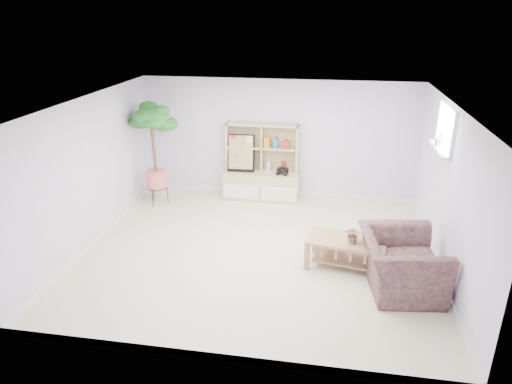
% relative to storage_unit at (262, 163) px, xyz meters
% --- Properties ---
extents(floor, '(5.50, 5.00, 0.01)m').
position_rel_storage_unit_xyz_m(floor, '(0.29, -2.24, -0.77)').
color(floor, beige).
rests_on(floor, ground).
extents(ceiling, '(5.50, 5.00, 0.01)m').
position_rel_storage_unit_xyz_m(ceiling, '(0.29, -2.24, 1.63)').
color(ceiling, silver).
rests_on(ceiling, walls).
extents(walls, '(5.51, 5.01, 2.40)m').
position_rel_storage_unit_xyz_m(walls, '(0.29, -2.24, 0.43)').
color(walls, silver).
rests_on(walls, floor).
extents(baseboard, '(5.50, 5.00, 0.10)m').
position_rel_storage_unit_xyz_m(baseboard, '(0.29, -2.24, -0.72)').
color(baseboard, white).
rests_on(baseboard, floor).
extents(window, '(0.10, 0.98, 0.68)m').
position_rel_storage_unit_xyz_m(window, '(3.02, -1.64, 1.23)').
color(window, white).
rests_on(window, walls).
extents(window_sill, '(0.14, 1.00, 0.04)m').
position_rel_storage_unit_xyz_m(window_sill, '(2.96, -1.64, 0.91)').
color(window_sill, white).
rests_on(window_sill, walls).
extents(storage_unit, '(1.55, 0.52, 1.55)m').
position_rel_storage_unit_xyz_m(storage_unit, '(0.00, 0.00, 0.00)').
color(storage_unit, tan).
rests_on(storage_unit, floor).
extents(poster, '(0.55, 0.15, 0.76)m').
position_rel_storage_unit_xyz_m(poster, '(-0.41, -0.02, 0.19)').
color(poster, yellow).
rests_on(poster, storage_unit).
extents(toy_truck, '(0.31, 0.24, 0.15)m').
position_rel_storage_unit_xyz_m(toy_truck, '(0.44, -0.09, -0.12)').
color(toy_truck, black).
rests_on(toy_truck, storage_unit).
extents(coffee_table, '(1.23, 0.81, 0.46)m').
position_rel_storage_unit_xyz_m(coffee_table, '(1.67, -2.47, -0.54)').
color(coffee_table, '#905E45').
rests_on(coffee_table, floor).
extents(table_plant, '(0.26, 0.23, 0.26)m').
position_rel_storage_unit_xyz_m(table_plant, '(1.75, -2.57, -0.18)').
color(table_plant, '#286936').
rests_on(table_plant, coffee_table).
extents(floor_tree, '(0.95, 0.95, 2.03)m').
position_rel_storage_unit_xyz_m(floor_tree, '(-2.01, -0.62, 0.24)').
color(floor_tree, '#195221').
rests_on(floor_tree, floor).
extents(armchair, '(1.19, 1.33, 0.89)m').
position_rel_storage_unit_xyz_m(armchair, '(2.39, -2.93, -0.33)').
color(armchair, '#141735').
rests_on(armchair, floor).
extents(sill_plant, '(0.13, 0.11, 0.22)m').
position_rel_storage_unit_xyz_m(sill_plant, '(2.96, -1.53, 1.04)').
color(sill_plant, '#195221').
rests_on(sill_plant, window_sill).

